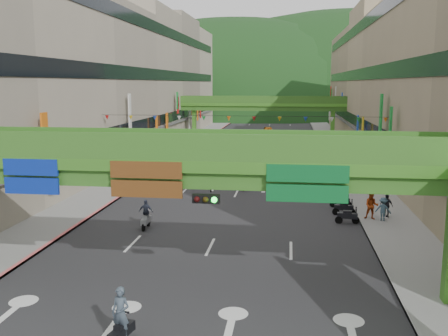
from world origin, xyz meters
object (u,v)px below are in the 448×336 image
object	(u,v)px
scooter_rider_near	(121,319)
car_yellow	(268,131)
car_silver	(199,164)
scooter_rider_mid	(244,179)
pedestrian_red	(371,208)
overpass_near	(207,179)

from	to	relation	value
scooter_rider_near	car_yellow	distance (m)	73.03
scooter_rider_near	car_silver	world-z (taller)	scooter_rider_near
scooter_rider_mid	car_yellow	bearing A→B (deg)	89.88
scooter_rider_near	car_silver	bearing A→B (deg)	96.02
car_silver	pedestrian_red	size ratio (longest dim) A/B	2.11
pedestrian_red	car_yellow	bearing A→B (deg)	109.28
overpass_near	scooter_rider_mid	xyz separation A→B (m)	(-0.42, 22.07, -4.27)
scooter_rider_near	scooter_rider_mid	xyz separation A→B (m)	(1.89, 26.45, -0.10)
overpass_near	car_yellow	size ratio (longest dim) A/B	6.33
overpass_near	scooter_rider_mid	bearing A→B (deg)	91.09
scooter_rider_mid	pedestrian_red	xyz separation A→B (m)	(9.29, -8.79, -0.02)
car_yellow	pedestrian_red	distance (m)	56.10
scooter_rider_near	scooter_rider_mid	world-z (taller)	scooter_rider_near
car_silver	car_yellow	world-z (taller)	car_yellow
overpass_near	scooter_rider_mid	world-z (taller)	overpass_near
overpass_near	car_silver	bearing A→B (deg)	100.93
overpass_near	pedestrian_red	xyz separation A→B (m)	(8.87, 13.28, -4.28)
scooter_rider_mid	car_silver	distance (m)	11.10
pedestrian_red	scooter_rider_near	bearing A→B (deg)	-112.48
scooter_rider_near	car_silver	distance (m)	36.18
scooter_rider_mid	pedestrian_red	bearing A→B (deg)	-43.43
pedestrian_red	car_silver	bearing A→B (deg)	139.12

